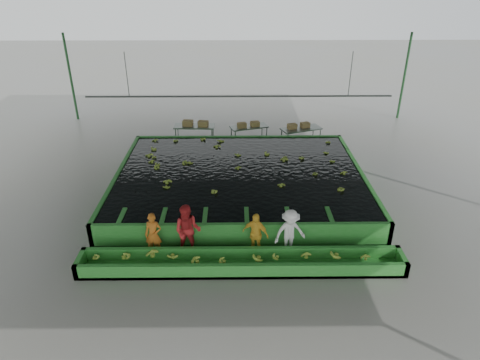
{
  "coord_description": "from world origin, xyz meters",
  "views": [
    {
      "loc": [
        -0.16,
        -14.12,
        8.46
      ],
      "look_at": [
        0.0,
        0.5,
        1.0
      ],
      "focal_mm": 32.0,
      "sensor_mm": 36.0,
      "label": 1
    }
  ],
  "objects_px": {
    "worker_c": "(255,234)",
    "box_stack_left": "(196,126)",
    "sorting_trough": "(241,262)",
    "worker_a": "(153,235)",
    "packing_table_mid": "(249,134)",
    "box_stack_mid": "(248,127)",
    "packing_table_right": "(301,137)",
    "worker_b": "(188,231)",
    "box_stack_right": "(298,128)",
    "worker_d": "(290,232)",
    "packing_table_left": "(195,134)",
    "flotation_tank": "(240,181)"
  },
  "relations": [
    {
      "from": "worker_b",
      "to": "box_stack_mid",
      "type": "bearing_deg",
      "value": 83.58
    },
    {
      "from": "worker_b",
      "to": "worker_c",
      "type": "bearing_deg",
      "value": 6.44
    },
    {
      "from": "worker_d",
      "to": "packing_table_left",
      "type": "height_order",
      "value": "worker_d"
    },
    {
      "from": "box_stack_left",
      "to": "box_stack_right",
      "type": "bearing_deg",
      "value": -3.48
    },
    {
      "from": "worker_c",
      "to": "box_stack_left",
      "type": "xyz_separation_m",
      "value": [
        -2.68,
        9.57,
        0.19
      ]
    },
    {
      "from": "worker_b",
      "to": "box_stack_right",
      "type": "height_order",
      "value": "worker_b"
    },
    {
      "from": "sorting_trough",
      "to": "box_stack_left",
      "type": "relative_size",
      "value": 7.63
    },
    {
      "from": "packing_table_left",
      "to": "packing_table_mid",
      "type": "height_order",
      "value": "packing_table_left"
    },
    {
      "from": "box_stack_left",
      "to": "box_stack_mid",
      "type": "bearing_deg",
      "value": 0.57
    },
    {
      "from": "packing_table_right",
      "to": "box_stack_right",
      "type": "relative_size",
      "value": 1.76
    },
    {
      "from": "worker_d",
      "to": "packing_table_left",
      "type": "bearing_deg",
      "value": 95.75
    },
    {
      "from": "worker_d",
      "to": "box_stack_left",
      "type": "xyz_separation_m",
      "value": [
        -3.78,
        9.57,
        0.14
      ]
    },
    {
      "from": "packing_table_left",
      "to": "packing_table_right",
      "type": "relative_size",
      "value": 1.01
    },
    {
      "from": "box_stack_right",
      "to": "box_stack_mid",
      "type": "bearing_deg",
      "value": 172.23
    },
    {
      "from": "worker_c",
      "to": "worker_d",
      "type": "distance_m",
      "value": 1.1
    },
    {
      "from": "box_stack_mid",
      "to": "box_stack_right",
      "type": "distance_m",
      "value": 2.57
    },
    {
      "from": "sorting_trough",
      "to": "worker_a",
      "type": "relative_size",
      "value": 6.7
    },
    {
      "from": "worker_d",
      "to": "sorting_trough",
      "type": "bearing_deg",
      "value": -168.78
    },
    {
      "from": "sorting_trough",
      "to": "worker_c",
      "type": "bearing_deg",
      "value": 60.47
    },
    {
      "from": "box_stack_right",
      "to": "worker_d",
      "type": "bearing_deg",
      "value": -99.19
    },
    {
      "from": "worker_a",
      "to": "worker_d",
      "type": "relative_size",
      "value": 0.93
    },
    {
      "from": "packing_table_mid",
      "to": "box_stack_mid",
      "type": "relative_size",
      "value": 1.66
    },
    {
      "from": "worker_c",
      "to": "packing_table_mid",
      "type": "height_order",
      "value": "worker_c"
    },
    {
      "from": "sorting_trough",
      "to": "worker_b",
      "type": "xyz_separation_m",
      "value": [
        -1.69,
        0.8,
        0.64
      ]
    },
    {
      "from": "sorting_trough",
      "to": "packing_table_left",
      "type": "height_order",
      "value": "packing_table_left"
    },
    {
      "from": "worker_a",
      "to": "box_stack_left",
      "type": "relative_size",
      "value": 1.14
    },
    {
      "from": "box_stack_right",
      "to": "box_stack_left",
      "type": "bearing_deg",
      "value": 176.52
    },
    {
      "from": "flotation_tank",
      "to": "sorting_trough",
      "type": "bearing_deg",
      "value": -90.0
    },
    {
      "from": "packing_table_right",
      "to": "packing_table_left",
      "type": "bearing_deg",
      "value": 175.67
    },
    {
      "from": "worker_d",
      "to": "packing_table_mid",
      "type": "relative_size",
      "value": 0.83
    },
    {
      "from": "sorting_trough",
      "to": "packing_table_right",
      "type": "height_order",
      "value": "packing_table_right"
    },
    {
      "from": "packing_table_right",
      "to": "worker_a",
      "type": "bearing_deg",
      "value": -122.96
    },
    {
      "from": "sorting_trough",
      "to": "packing_table_right",
      "type": "bearing_deg",
      "value": 72.34
    },
    {
      "from": "sorting_trough",
      "to": "box_stack_left",
      "type": "bearing_deg",
      "value": 102.1
    },
    {
      "from": "worker_a",
      "to": "packing_table_right",
      "type": "height_order",
      "value": "worker_a"
    },
    {
      "from": "packing_table_right",
      "to": "box_stack_mid",
      "type": "xyz_separation_m",
      "value": [
        -2.69,
        0.38,
        0.41
      ]
    },
    {
      "from": "box_stack_left",
      "to": "worker_a",
      "type": "bearing_deg",
      "value": -93.38
    },
    {
      "from": "packing_table_mid",
      "to": "packing_table_right",
      "type": "xyz_separation_m",
      "value": [
        2.65,
        -0.47,
        0.03
      ]
    },
    {
      "from": "worker_b",
      "to": "worker_d",
      "type": "bearing_deg",
      "value": 6.44
    },
    {
      "from": "sorting_trough",
      "to": "packing_table_left",
      "type": "distance_m",
      "value": 10.68
    },
    {
      "from": "packing_table_left",
      "to": "box_stack_right",
      "type": "xyz_separation_m",
      "value": [
        5.34,
        -0.38,
        0.46
      ]
    },
    {
      "from": "flotation_tank",
      "to": "box_stack_left",
      "type": "height_order",
      "value": "box_stack_left"
    },
    {
      "from": "worker_a",
      "to": "worker_d",
      "type": "height_order",
      "value": "worker_d"
    },
    {
      "from": "box_stack_left",
      "to": "box_stack_right",
      "type": "distance_m",
      "value": 5.28
    },
    {
      "from": "box_stack_mid",
      "to": "box_stack_left",
      "type": "bearing_deg",
      "value": -179.43
    },
    {
      "from": "packing_table_left",
      "to": "box_stack_right",
      "type": "relative_size",
      "value": 1.78
    },
    {
      "from": "sorting_trough",
      "to": "worker_c",
      "type": "xyz_separation_m",
      "value": [
        0.45,
        0.8,
        0.5
      ]
    },
    {
      "from": "sorting_trough",
      "to": "worker_a",
      "type": "xyz_separation_m",
      "value": [
        -2.79,
        0.8,
        0.5
      ]
    },
    {
      "from": "box_stack_mid",
      "to": "box_stack_right",
      "type": "height_order",
      "value": "box_stack_right"
    },
    {
      "from": "packing_table_mid",
      "to": "box_stack_left",
      "type": "xyz_separation_m",
      "value": [
        -2.76,
        -0.12,
        0.5
      ]
    }
  ]
}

